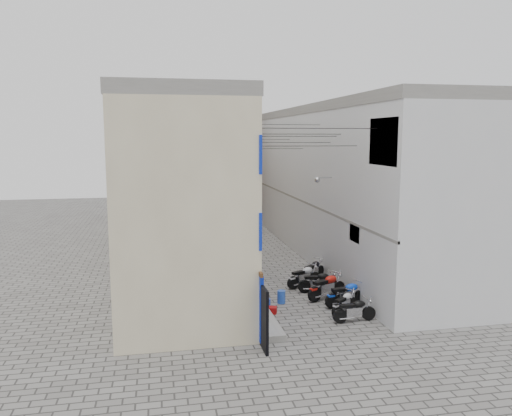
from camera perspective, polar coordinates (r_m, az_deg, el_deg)
ground at (r=18.70m, az=8.42°, el=-14.54°), size 90.00×90.00×0.00m
plinth at (r=30.31m, az=-3.62°, el=-5.34°), size 0.90×26.00×0.25m
building_left at (r=29.30m, az=-9.38°, el=2.78°), size 5.10×27.00×9.00m
building_right at (r=31.30m, az=9.22°, el=3.14°), size 5.94×26.00×9.00m
building_far_brick_left at (r=44.44m, az=-6.22°, el=5.29°), size 6.00×6.00×10.00m
building_far_brick_right at (r=47.18m, az=-0.34°, el=4.28°), size 5.00×6.00×8.00m
building_far_concrete at (r=50.59m, az=-4.57°, el=6.22°), size 8.00×5.00×11.00m
far_shopfront at (r=42.26m, az=-3.10°, el=0.00°), size 2.00×0.30×2.40m
overhead_wires at (r=24.58m, az=2.71°, el=8.00°), size 5.80×13.02×1.32m
motorcycle_a at (r=20.23m, az=11.21°, el=-11.26°), size 1.82×0.68×1.03m
motorcycle_b at (r=21.09m, az=10.10°, el=-10.49°), size 1.69×1.42×0.98m
motorcycle_c at (r=21.88m, az=10.35°, el=-9.51°), size 2.16×1.03×1.20m
motorcycle_d at (r=22.71m, az=8.12°, el=-8.72°), size 2.26×1.53×1.26m
motorcycle_e at (r=23.53m, az=7.18°, el=-8.27°), size 2.00×0.83×1.12m
motorcycle_f at (r=24.34m, az=5.51°, el=-7.64°), size 2.07×1.39×1.15m
motorcycle_g at (r=25.51m, az=6.58°, el=-6.95°), size 1.87×1.76×1.13m
person_a at (r=21.87m, az=-1.19°, el=-8.00°), size 0.52×0.69×1.70m
person_b at (r=24.14m, az=-0.80°, el=-6.76°), size 0.71×0.82×1.45m
water_jug_near at (r=21.27m, az=1.27°, el=-10.93°), size 0.40×0.40×0.47m
water_jug_far at (r=22.06m, az=2.91°, el=-10.11°), size 0.45×0.45×0.56m
red_crate at (r=20.89m, az=1.77°, el=-11.58°), size 0.51×0.45×0.27m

